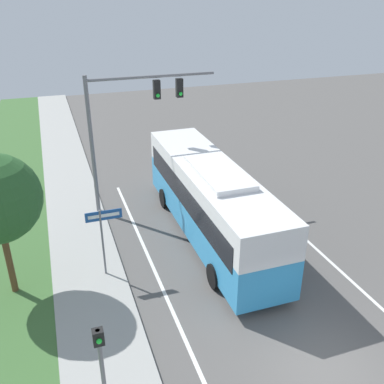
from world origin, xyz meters
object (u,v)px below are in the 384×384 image
Objects in this scene: signal_gantry at (128,116)px; street_sign at (103,231)px; pedestrian_signal at (101,357)px; bus at (210,197)px.

street_sign is at bearing -112.02° from signal_gantry.
signal_gantry is at bearing 67.98° from street_sign.
signal_gantry is 2.41× the size of pedestrian_signal.
bus reaches higher than street_sign.
bus is 1.65× the size of signal_gantry.
street_sign reaches higher than pedestrian_signal.
signal_gantry is 6.61m from street_sign.
pedestrian_signal is 0.97× the size of street_sign.
bus is 3.85× the size of street_sign.
street_sign is (0.97, 6.12, 0.11)m from pedestrian_signal.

